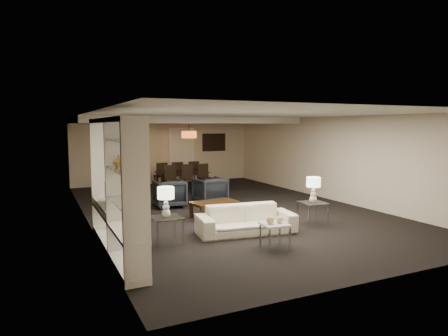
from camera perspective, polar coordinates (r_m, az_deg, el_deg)
floor at (r=10.80m, az=0.00°, el=-5.81°), size 11.00×11.00×0.00m
ceiling at (r=10.58m, az=0.00°, el=7.56°), size 7.00×11.00×0.02m
wall_back at (r=15.76m, az=-8.53°, el=2.44°), size 7.00×0.02×2.50m
wall_front at (r=6.14m, az=22.39°, el=-3.47°), size 7.00×0.02×2.50m
wall_left at (r=9.68m, az=-19.12°, el=-0.04°), size 0.02×11.00×2.50m
wall_right at (r=12.51m, az=14.68°, el=1.39°), size 0.02×11.00×2.50m
ceiling_soffit at (r=13.83m, az=-6.21°, el=6.75°), size 7.00×4.00×0.20m
curtains at (r=15.45m, az=-11.64°, el=2.12°), size 1.50×0.12×2.40m
door at (r=15.96m, az=-6.07°, el=1.79°), size 0.90×0.05×2.10m
painting at (r=16.43m, az=-1.45°, el=3.69°), size 0.95×0.04×0.65m
media_unit at (r=7.15m, az=-15.37°, el=-2.55°), size 0.38×3.40×2.35m
pendant_light at (r=13.93m, az=-5.02°, el=4.78°), size 0.52×0.52×0.24m
sofa at (r=8.30m, az=3.16°, el=-7.38°), size 2.09×1.03×0.59m
coffee_table at (r=9.72m, az=-1.34°, el=-5.96°), size 1.17×0.77×0.40m
armchair_left at (r=11.05m, az=-7.77°, el=-3.63°), size 0.84×0.87×0.75m
armchair_right at (r=11.46m, az=-2.02°, el=-3.23°), size 0.88×0.90×0.75m
side_table_left at (r=7.67m, az=-8.23°, el=-8.82°), size 0.56×0.56×0.51m
side_table_right at (r=9.22m, az=12.57°, el=-6.39°), size 0.61×0.61×0.51m
table_lamp_left at (r=7.55m, az=-8.30°, el=-4.84°), size 0.34×0.34×0.57m
table_lamp_right at (r=9.12m, az=12.65°, el=-3.06°), size 0.31×0.31×0.57m
marble_table at (r=7.39m, az=7.25°, el=-9.59°), size 0.50×0.50×0.46m
gold_gourd_a at (r=7.27m, az=6.61°, el=-7.40°), size 0.15×0.15×0.15m
gold_gourd_b at (r=7.37m, az=7.94°, el=-7.29°), size 0.13×0.13×0.13m
television at (r=7.71m, az=-15.84°, el=-2.67°), size 1.14×0.15×0.66m
vase_blue at (r=5.97m, az=-13.36°, el=-4.43°), size 0.17×0.17×0.18m
vase_amber at (r=6.64m, az=-14.80°, el=0.98°), size 0.18×0.18×0.19m
floor_speaker at (r=8.58m, az=-16.06°, el=-5.52°), size 0.15×0.15×1.07m
dining_table at (r=14.04m, az=-5.96°, el=-1.81°), size 1.85×1.13×0.62m
chair_nl at (r=13.22m, az=-7.50°, el=-1.65°), size 0.46×0.46×0.93m
chair_nm at (r=13.42m, az=-5.06°, el=-1.51°), size 0.46×0.46×0.93m
chair_nr at (r=13.63m, az=-2.69°, el=-1.38°), size 0.47×0.47×0.93m
chair_fl at (r=14.46m, az=-9.06°, el=-1.02°), size 0.45×0.45×0.93m
chair_fm at (r=14.63m, az=-6.80°, el=-0.90°), size 0.47×0.47×0.93m
chair_fr at (r=14.83m, az=-4.60°, el=-0.79°), size 0.45×0.45×0.93m
floor_lamp at (r=15.16m, az=-13.41°, el=0.22°), size 0.25×0.25×1.46m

